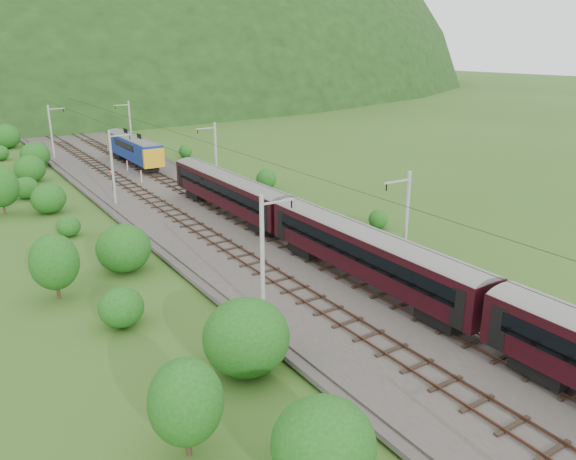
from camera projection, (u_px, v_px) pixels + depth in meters
ground at (339, 296)px, 39.75m from camera, size 600.00×600.00×0.00m
railbed at (266, 253)px, 47.67m from camera, size 14.00×220.00×0.30m
track_left at (241, 256)px, 46.36m from camera, size 2.40×220.00×0.27m
track_right at (290, 245)px, 48.84m from camera, size 2.40×220.00×0.27m
catenary_left at (113, 166)px, 60.67m from camera, size 2.54×192.28×8.00m
catenary_right at (215, 155)px, 67.00m from camera, size 2.54×192.28×8.00m
overhead_wires at (265, 173)px, 45.50m from camera, size 4.83×198.00×0.03m
train at (497, 302)px, 31.11m from camera, size 2.84×135.07×4.93m
hazard_post_near at (141, 176)px, 71.25m from camera, size 0.17×0.17×1.55m
hazard_post_far at (127, 165)px, 78.00m from camera, size 0.15×0.15×1.44m
signal at (112, 179)px, 66.63m from camera, size 0.28×0.28×2.49m
vegetation_left at (88, 234)px, 46.61m from camera, size 12.63×145.28×5.22m
vegetation_right at (449, 246)px, 46.49m from camera, size 6.55×97.48×2.42m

